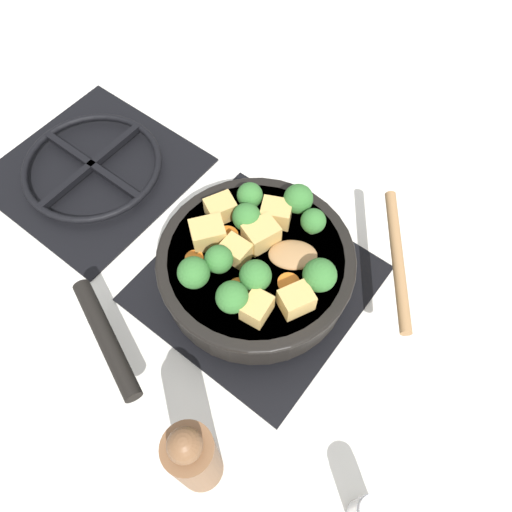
{
  "coord_description": "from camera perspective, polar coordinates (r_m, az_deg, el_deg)",
  "views": [
    {
      "loc": [
        -0.27,
        -0.21,
        0.69
      ],
      "look_at": [
        0.0,
        0.0,
        0.09
      ],
      "focal_mm": 35.0,
      "sensor_mm": 36.0,
      "label": 1
    }
  ],
  "objects": [
    {
      "name": "ground_plane",
      "position": [
        0.77,
        0.0,
        -3.21
      ],
      "size": [
        2.4,
        2.4,
        0.0
      ],
      "primitive_type": "plane",
      "color": "white"
    },
    {
      "name": "front_burner_grate",
      "position": [
        0.76,
        0.0,
        -2.81
      ],
      "size": [
        0.31,
        0.31,
        0.03
      ],
      "color": "black",
      "rests_on": "ground_plane"
    },
    {
      "name": "rear_burner_grate",
      "position": [
        0.93,
        -18.11,
        9.52
      ],
      "size": [
        0.31,
        0.31,
        0.03
      ],
      "color": "black",
      "rests_on": "ground_plane"
    },
    {
      "name": "skillet_pan",
      "position": [
        0.72,
        -0.19,
        -1.16
      ],
      "size": [
        0.4,
        0.31,
        0.06
      ],
      "color": "black",
      "rests_on": "front_burner_grate"
    },
    {
      "name": "wooden_spoon",
      "position": [
        0.7,
        10.75,
        -0.09
      ],
      "size": [
        0.22,
        0.23,
        0.02
      ],
      "color": "#A87A4C",
      "rests_on": "skillet_pan"
    },
    {
      "name": "tofu_cube_center_large",
      "position": [
        0.69,
        0.6,
        2.48
      ],
      "size": [
        0.05,
        0.05,
        0.04
      ],
      "primitive_type": "cube",
      "rotation": [
        0.0,
        0.0,
        5.94
      ],
      "color": "tan",
      "rests_on": "skillet_pan"
    },
    {
      "name": "tofu_cube_near_handle",
      "position": [
        0.7,
        -5.52,
        2.56
      ],
      "size": [
        0.06,
        0.06,
        0.04
      ],
      "primitive_type": "cube",
      "rotation": [
        0.0,
        0.0,
        2.5
      ],
      "color": "tan",
      "rests_on": "skillet_pan"
    },
    {
      "name": "tofu_cube_east_chunk",
      "position": [
        0.65,
        4.61,
        -5.05
      ],
      "size": [
        0.05,
        0.05,
        0.03
      ],
      "primitive_type": "cube",
      "rotation": [
        0.0,
        0.0,
        5.82
      ],
      "color": "tan",
      "rests_on": "skillet_pan"
    },
    {
      "name": "tofu_cube_west_chunk",
      "position": [
        0.71,
        2.32,
        4.92
      ],
      "size": [
        0.05,
        0.05,
        0.03
      ],
      "primitive_type": "cube",
      "rotation": [
        0.0,
        0.0,
        5.16
      ],
      "color": "tan",
      "rests_on": "skillet_pan"
    },
    {
      "name": "tofu_cube_back_piece",
      "position": [
        0.68,
        -2.3,
        0.59
      ],
      "size": [
        0.03,
        0.04,
        0.03
      ],
      "primitive_type": "cube",
      "rotation": [
        0.0,
        0.0,
        1.58
      ],
      "color": "tan",
      "rests_on": "skillet_pan"
    },
    {
      "name": "tofu_cube_front_piece",
      "position": [
        0.72,
        -4.07,
        5.41
      ],
      "size": [
        0.05,
        0.05,
        0.03
      ],
      "primitive_type": "cube",
      "rotation": [
        0.0,
        0.0,
        2.69
      ],
      "color": "tan",
      "rests_on": "skillet_pan"
    },
    {
      "name": "tofu_cube_mid_small",
      "position": [
        0.64,
        0.1,
        -5.96
      ],
      "size": [
        0.04,
        0.04,
        0.03
      ],
      "primitive_type": "cube",
      "rotation": [
        0.0,
        0.0,
        3.26
      ],
      "color": "tan",
      "rests_on": "skillet_pan"
    },
    {
      "name": "broccoli_floret_near_spoon",
      "position": [
        0.65,
        7.29,
        -2.2
      ],
      "size": [
        0.05,
        0.05,
        0.05
      ],
      "color": "#709956",
      "rests_on": "skillet_pan"
    },
    {
      "name": "broccoli_floret_center_top",
      "position": [
        0.7,
        -1.08,
        4.45
      ],
      "size": [
        0.04,
        0.04,
        0.05
      ],
      "color": "#709956",
      "rests_on": "skillet_pan"
    },
    {
      "name": "broccoli_floret_east_rim",
      "position": [
        0.67,
        -4.27,
        -0.4
      ],
      "size": [
        0.04,
        0.04,
        0.05
      ],
      "color": "#709956",
      "rests_on": "skillet_pan"
    },
    {
      "name": "broccoli_floret_west_rim",
      "position": [
        0.65,
        -0.06,
        -2.29
      ],
      "size": [
        0.04,
        0.04,
        0.05
      ],
      "color": "#709956",
      "rests_on": "skillet_pan"
    },
    {
      "name": "broccoli_floret_north_edge",
      "position": [
        0.72,
        -0.71,
        6.93
      ],
      "size": [
        0.04,
        0.04,
        0.05
      ],
      "color": "#709956",
      "rests_on": "skillet_pan"
    },
    {
      "name": "broccoli_floret_south_cluster",
      "position": [
        0.64,
        -2.75,
        -4.73
      ],
      "size": [
        0.04,
        0.04,
        0.05
      ],
      "color": "#709956",
      "rests_on": "skillet_pan"
    },
    {
      "name": "broccoli_floret_mid_floret",
      "position": [
        0.7,
        6.56,
        3.96
      ],
      "size": [
        0.04,
        0.04,
        0.04
      ],
      "color": "#709956",
      "rests_on": "skillet_pan"
    },
    {
      "name": "broccoli_floret_small_inner",
      "position": [
        0.72,
        5.08,
        6.37
      ],
      "size": [
        0.04,
        0.04,
        0.05
      ],
      "color": "#709956",
      "rests_on": "skillet_pan"
    },
    {
      "name": "broccoli_floret_tall_stem",
      "position": [
        0.66,
        -7.13,
        -1.91
      ],
      "size": [
        0.04,
        0.04,
        0.05
      ],
      "color": "#709956",
      "rests_on": "skillet_pan"
    },
    {
      "name": "carrot_slice_orange_thin",
      "position": [
        0.7,
        -7.06,
        -0.32
      ],
      "size": [
        0.03,
        0.03,
        0.01
      ],
      "primitive_type": "cylinder",
      "color": "orange",
      "rests_on": "skillet_pan"
    },
    {
      "name": "carrot_slice_near_center",
      "position": [
        0.67,
        -1.96,
        -3.7
      ],
      "size": [
        0.03,
        0.03,
        0.01
      ],
      "primitive_type": "cylinder",
      "color": "orange",
      "rests_on": "skillet_pan"
    },
    {
      "name": "carrot_slice_edge_slice",
      "position": [
        0.67,
        3.74,
        -3.11
      ],
      "size": [
        0.03,
        0.03,
        0.01
      ],
      "primitive_type": "cylinder",
      "color": "orange",
      "rests_on": "skillet_pan"
    },
    {
      "name": "carrot_slice_under_broccoli",
      "position": [
        0.71,
        -3.18,
        2.44
      ],
      "size": [
        0.03,
        0.03,
        0.01
      ],
      "primitive_type": "cylinder",
      "color": "orange",
      "rests_on": "skillet_pan"
    },
    {
      "name": "pepper_mill",
      "position": [
        0.61,
        -7.07,
        -21.97
      ],
      "size": [
        0.06,
        0.06,
        0.19
      ],
      "color": "brown",
      "rests_on": "ground_plane"
    }
  ]
}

